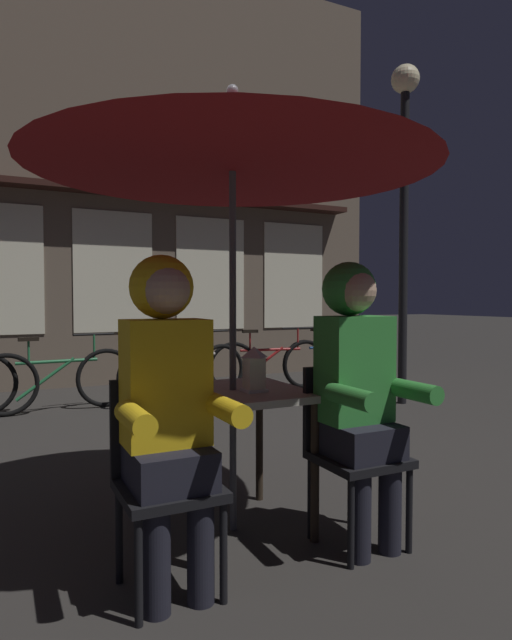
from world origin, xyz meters
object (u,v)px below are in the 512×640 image
(patio_umbrella, at_px, (232,134))
(lantern, at_px, (254,368))
(person_left_hooded, at_px, (167,389))
(bicycle_furthest, at_px, (335,361))
(cafe_table, at_px, (233,409))
(chair_left, at_px, (164,471))
(chair_right, at_px, (350,443))
(bicycle_third, at_px, (57,380))
(street_lamp, at_px, (404,168))
(person_right_hooded, at_px, (358,374))
(bicycle_fourth, at_px, (184,372))
(bicycle_fifth, at_px, (270,364))

(patio_umbrella, bearing_deg, lantern, -53.00)
(person_left_hooded, bearing_deg, bicycle_furthest, 48.21)
(cafe_table, distance_m, chair_left, 0.62)
(chair_right, bearing_deg, chair_left, 180.00)
(cafe_table, bearing_deg, chair_right, -37.55)
(chair_right, xyz_separation_m, bicycle_furthest, (2.70, 4.04, -0.14))
(cafe_table, distance_m, bicycle_furthest, 4.86)
(patio_umbrella, distance_m, bicycle_third, 3.95)
(street_lamp, bearing_deg, person_left_hooded, -143.59)
(bicycle_third, bearing_deg, chair_left, -89.46)
(cafe_table, height_order, street_lamp, street_lamp)
(cafe_table, height_order, lantern, lantern)
(cafe_table, relative_size, street_lamp, 0.19)
(person_right_hooded, height_order, street_lamp, street_lamp)
(chair_left, xyz_separation_m, person_right_hooded, (0.96, -0.06, 0.36))
(chair_right, distance_m, person_left_hooded, 1.03)
(person_left_hooded, height_order, bicycle_third, person_left_hooded)
(street_lamp, relative_size, bicycle_fourth, 2.33)
(cafe_table, xyz_separation_m, bicycle_fifth, (2.16, 3.68, -0.29))
(street_lamp, xyz_separation_m, bicycle_furthest, (0.04, 1.43, -2.37))
(person_right_hooded, xyz_separation_m, street_lamp, (2.65, 2.67, 1.87))
(person_right_hooded, bearing_deg, chair_right, 90.00)
(patio_umbrella, height_order, chair_right, patio_umbrella)
(patio_umbrella, bearing_deg, chair_left, -142.45)
(person_right_hooded, height_order, bicycle_furthest, person_right_hooded)
(person_right_hooded, bearing_deg, street_lamp, 45.12)
(chair_right, distance_m, street_lamp, 4.34)
(cafe_table, xyz_separation_m, street_lamp, (3.13, 2.24, 2.08))
(person_left_hooded, bearing_deg, lantern, 30.51)
(chair_right, bearing_deg, street_lamp, 44.50)
(person_left_hooded, xyz_separation_m, person_right_hooded, (0.96, 0.00, 0.00))
(lantern, relative_size, person_right_hooded, 0.17)
(cafe_table, bearing_deg, bicycle_fourth, 75.56)
(cafe_table, bearing_deg, street_lamp, 35.55)
(cafe_table, height_order, bicycle_third, bicycle_third)
(lantern, xyz_separation_m, person_left_hooded, (-0.55, -0.33, -0.01))
(lantern, height_order, bicycle_furthest, lantern)
(cafe_table, bearing_deg, lantern, -53.00)
(cafe_table, relative_size, lantern, 3.20)
(cafe_table, xyz_separation_m, lantern, (0.07, -0.10, 0.22))
(chair_right, relative_size, street_lamp, 0.22)
(lantern, height_order, person_left_hooded, person_left_hooded)
(person_left_hooded, bearing_deg, street_lamp, 36.41)
(chair_right, distance_m, bicycle_fourth, 3.85)
(bicycle_fourth, distance_m, bicycle_furthest, 2.30)
(bicycle_furthest, bearing_deg, person_right_hooded, -123.40)
(chair_right, bearing_deg, person_left_hooded, -176.61)
(person_left_hooded, relative_size, person_right_hooded, 1.00)
(chair_left, height_order, bicycle_fifth, chair_left)
(lantern, bearing_deg, bicycle_third, 99.28)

